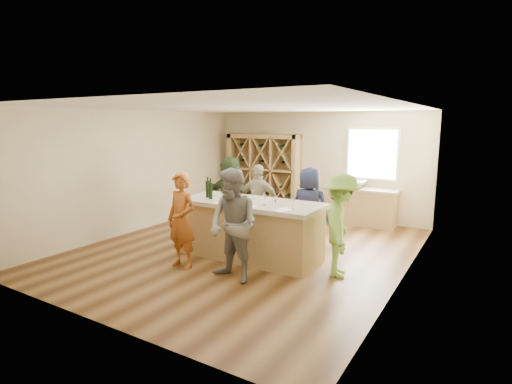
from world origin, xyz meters
The scene contains 34 objects.
floor centered at (0.00, 0.00, -0.05)m, with size 6.00×7.00×0.10m, color brown.
ceiling centered at (0.00, 0.00, 2.85)m, with size 6.00×7.00×0.10m, color white.
wall_back centered at (0.00, 3.55, 1.40)m, with size 6.00×0.10×2.80m, color #CAB993.
wall_front centered at (0.00, -3.55, 1.40)m, with size 6.00×0.10×2.80m, color #CAB993.
wall_left centered at (-3.05, 0.00, 1.40)m, with size 0.10×7.00×2.80m, color #CAB993.
wall_right centered at (3.05, 0.00, 1.40)m, with size 0.10×7.00×2.80m, color #CAB993.
window_frame centered at (1.50, 3.47, 1.75)m, with size 1.30×0.06×1.30m, color white.
window_pane centered at (1.50, 3.44, 1.75)m, with size 1.18×0.01×1.18m, color white.
wine_rack centered at (-1.50, 3.27, 1.10)m, with size 2.20×0.45×2.20m, color #9E7F4B.
back_counter_base centered at (1.40, 3.20, 0.43)m, with size 1.60×0.58×0.86m, color #9E7F4B.
back_counter_top centered at (1.40, 3.20, 0.89)m, with size 1.70×0.62×0.06m, color #B1A590.
sink centered at (1.20, 3.20, 1.01)m, with size 0.54×0.54×0.19m, color silver.
faucet centered at (1.20, 3.38, 1.07)m, with size 0.02×0.02×0.30m, color silver.
tasting_counter_base centered at (0.31, -0.35, 0.50)m, with size 2.60×1.00×1.00m, color #9E7F4B.
tasting_counter_top centered at (0.31, -0.35, 1.04)m, with size 2.72×1.12×0.08m, color #B1A590.
wine_bottle_a centered at (-0.59, -0.47, 1.24)m, with size 0.08×0.08×0.33m, color black.
wine_bottle_b centered at (-0.44, -0.58, 1.24)m, with size 0.08×0.08×0.32m, color black.
wine_bottle_c centered at (-0.21, -0.46, 1.23)m, with size 0.07×0.07×0.29m, color black.
wine_bottle_e centered at (0.07, -0.50, 1.23)m, with size 0.07×0.07×0.30m, color black.
wine_glass_a centered at (0.04, -0.84, 1.17)m, with size 0.07×0.07×0.18m, color white.
wine_glass_b centered at (0.52, -0.81, 1.16)m, with size 0.06×0.06×0.17m, color white.
wine_glass_c centered at (1.06, -0.77, 1.17)m, with size 0.07×0.07×0.18m, color white.
wine_glass_d centered at (0.73, -0.54, 1.17)m, with size 0.07×0.07×0.18m, color white.
wine_glass_e centered at (1.29, -0.57, 1.16)m, with size 0.06×0.06×0.17m, color white.
tasting_menu_a centered at (-0.04, -0.73, 1.08)m, with size 0.19×0.26×0.00m, color white.
tasting_menu_b centered at (0.54, -0.79, 1.08)m, with size 0.22×0.29×0.00m, color white.
tasting_menu_c centered at (1.17, -0.72, 1.08)m, with size 0.22×0.30×0.00m, color white.
person_near_left centered at (-0.45, -1.40, 0.84)m, with size 0.61×0.45×1.68m, color #994C19.
person_near_right centered at (0.68, -1.45, 0.91)m, with size 0.88×0.48×1.81m, color slate.
person_server centered at (2.07, -0.38, 0.86)m, with size 1.11×0.52×1.72m, color #8CC64C.
person_far_mid centered at (-0.15, 0.72, 0.82)m, with size 0.96×0.49×1.64m, color gray.
person_far_right centered at (1.02, 0.74, 0.83)m, with size 0.81×0.53×1.65m, color #191E38.
person_far_left centered at (-0.99, 0.88, 0.89)m, with size 1.64×0.59×1.77m, color #263319.
wine_glass_f centered at (0.26, -0.15, 1.17)m, with size 0.07×0.07×0.18m, color white.
Camera 1 is at (4.15, -6.51, 2.51)m, focal length 28.00 mm.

